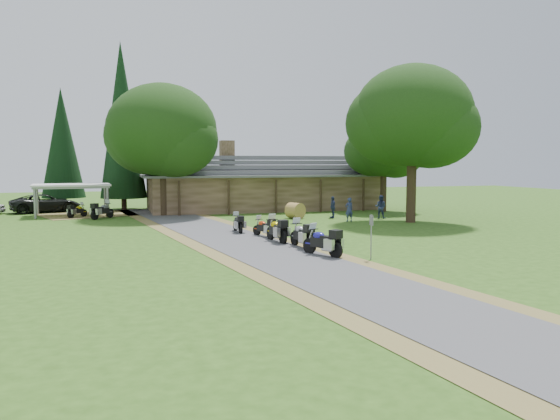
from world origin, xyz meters
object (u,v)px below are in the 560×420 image
object	(u,v)px
motorcycle_carport_b	(102,210)
lodge	(262,182)
motorcycle_row_d	(264,227)
carport	(72,200)
hay_bale	(295,211)
motorcycle_carport_a	(77,210)
motorcycle_row_c	(277,229)
motorcycle_row_a	(322,240)
motorcycle_row_b	(302,234)
car_dark_suv	(45,199)
motorcycle_row_e	(238,223)

from	to	relation	value
motorcycle_carport_b	lodge	bearing A→B (deg)	-28.36
lodge	motorcycle_row_d	xyz separation A→B (m)	(-4.79, -18.08, -1.86)
carport	hay_bale	world-z (taller)	carport
motorcycle_carport_a	lodge	bearing A→B (deg)	-34.62
motorcycle_row_c	motorcycle_row_a	bearing A→B (deg)	-178.30
motorcycle_row_c	motorcycle_carport_a	world-z (taller)	motorcycle_row_c
motorcycle_row_d	motorcycle_row_b	bearing A→B (deg)	166.51
car_dark_suv	motorcycle_row_b	size ratio (longest dim) A/B	2.92
motorcycle_row_a	motorcycle_carport_a	size ratio (longest dim) A/B	1.26
motorcycle_row_c	motorcycle_carport_a	bearing A→B (deg)	25.68
motorcycle_row_c	motorcycle_carport_b	bearing A→B (deg)	23.49
motorcycle_carport_b	motorcycle_row_b	bearing A→B (deg)	-108.99
motorcycle_row_d	motorcycle_carport_b	bearing A→B (deg)	11.53
motorcycle_row_c	motorcycle_row_d	bearing A→B (deg)	-4.80
lodge	motorcycle_row_e	size ratio (longest dim) A/B	12.20
carport	car_dark_suv	bearing A→B (deg)	118.41
motorcycle_row_b	motorcycle_row_e	world-z (taller)	motorcycle_row_b
carport	motorcycle_carport_a	world-z (taller)	carport
motorcycle_row_d	motorcycle_carport_a	xyz separation A→B (m)	(-10.86, 14.81, -0.02)
motorcycle_row_d	motorcycle_row_a	bearing A→B (deg)	164.01
motorcycle_row_d	lodge	bearing A→B (deg)	-37.63
car_dark_suv	motorcycle_row_a	bearing A→B (deg)	-168.74
lodge	motorcycle_row_c	bearing A→B (deg)	-103.07
carport	lodge	bearing A→B (deg)	1.43
motorcycle_row_c	lodge	bearing A→B (deg)	-20.19
motorcycle_carport_b	hay_bale	xyz separation A→B (m)	(13.97, -4.06, -0.09)
motorcycle_carport_a	hay_bale	xyz separation A→B (m)	(15.83, -5.68, 0.03)
car_dark_suv	motorcycle_carport_a	size ratio (longest dim) A/B	3.63
motorcycle_row_b	motorcycle_row_d	world-z (taller)	motorcycle_row_b
motorcycle_row_b	motorcycle_carport_b	size ratio (longest dim) A/B	1.03
motorcycle_row_b	hay_bale	distance (m)	14.19
lodge	carport	size ratio (longest dim) A/B	3.68
motorcycle_row_b	motorcycle_row_d	size ratio (longest dim) A/B	1.20
motorcycle_row_e	motorcycle_carport_a	size ratio (longest dim) A/B	1.05
motorcycle_carport_b	carport	bearing A→B (deg)	77.05
carport	motorcycle_carport_a	bearing A→B (deg)	-78.50
lodge	motorcycle_row_a	size ratio (longest dim) A/B	10.20
motorcycle_row_e	hay_bale	distance (m)	9.04
lodge	motorcycle_row_e	distance (m)	16.87
carport	motorcycle_row_a	world-z (taller)	carport
motorcycle_row_e	motorcycle_carport_b	size ratio (longest dim) A/B	0.87
lodge	motorcycle_carport_b	xyz separation A→B (m)	(-13.79, -4.90, -1.76)
motorcycle_row_d	motorcycle_row_c	bearing A→B (deg)	159.53
motorcycle_row_c	motorcycle_row_e	distance (m)	4.66
motorcycle_carport_b	hay_bale	bearing A→B (deg)	-64.10
motorcycle_row_b	motorcycle_carport_a	distance (m)	22.44
lodge	motorcycle_row_d	world-z (taller)	lodge
car_dark_suv	motorcycle_row_b	world-z (taller)	car_dark_suv
motorcycle_row_d	motorcycle_row_e	xyz separation A→B (m)	(-1.00, 2.35, 0.01)
hay_bale	motorcycle_row_b	bearing A→B (deg)	-107.43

